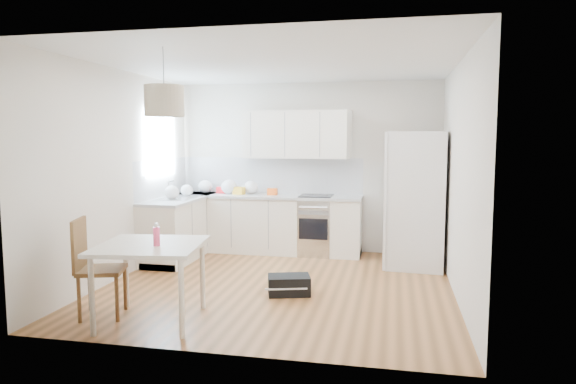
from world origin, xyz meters
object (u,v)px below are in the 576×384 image
Objects in this scene: dining_table at (150,253)px; gym_bag at (289,285)px; dining_chair at (102,268)px; refrigerator at (417,199)px.

gym_bag is (1.16, 1.14, -0.58)m from dining_table.
dining_chair is at bearing 168.50° from dining_table.
refrigerator is at bearing 32.95° from gym_bag.
refrigerator is 3.97× the size of gym_bag.
gym_bag is at bearing 15.80° from dining_chair.
dining_table is at bearing -151.69° from gym_bag.
refrigerator is 1.70× the size of dining_table.
gym_bag is at bearing -126.32° from refrigerator.
dining_chair is (-3.22, -2.84, -0.45)m from refrigerator.
dining_table reaches higher than gym_bag.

